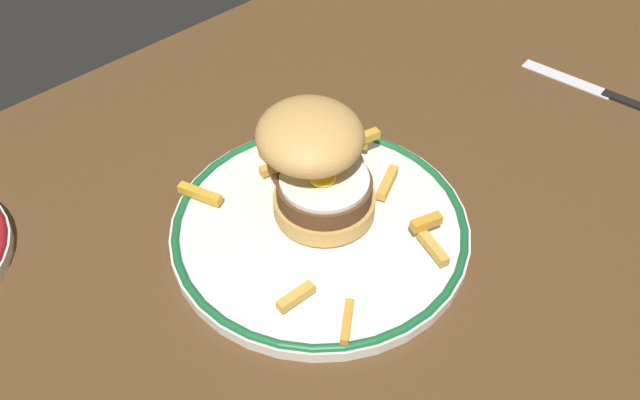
% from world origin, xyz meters
% --- Properties ---
extents(ground_plane, '(1.39, 0.84, 0.04)m').
position_xyz_m(ground_plane, '(0.00, 0.00, -0.02)').
color(ground_plane, '#4F341B').
extents(dinner_plate, '(0.28, 0.28, 0.02)m').
position_xyz_m(dinner_plate, '(0.03, 0.04, 0.01)').
color(dinner_plate, white).
rests_on(dinner_plate, ground_plane).
extents(burger, '(0.12, 0.13, 0.10)m').
position_xyz_m(burger, '(0.05, 0.06, 0.07)').
color(burger, tan).
rests_on(burger, dinner_plate).
extents(fries_pile, '(0.21, 0.24, 0.03)m').
position_xyz_m(fries_pile, '(0.06, 0.05, 0.02)').
color(fries_pile, gold).
rests_on(fries_pile, dinner_plate).
extents(knife, '(0.05, 0.18, 0.01)m').
position_xyz_m(knife, '(0.43, -0.03, 0.00)').
color(knife, black).
rests_on(knife, ground_plane).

